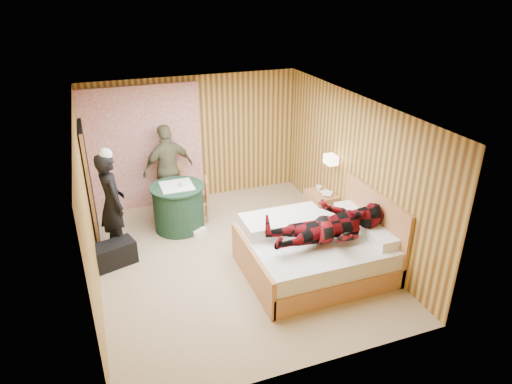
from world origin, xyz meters
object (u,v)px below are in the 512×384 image
object	(u,v)px
nightstand	(321,207)
chair_near	(202,197)
bed	(318,250)
man_at_table	(168,169)
round_table	(178,207)
wall_lamp	(331,160)
chair_far	(172,185)
duffel_bag	(114,254)
man_on_bed	(330,218)
woman_standing	(112,204)

from	to	relation	value
nightstand	chair_near	distance (m)	2.21
bed	man_at_table	bearing A→B (deg)	121.59
nightstand	round_table	xyz separation A→B (m)	(-2.51, 0.68, 0.12)
wall_lamp	chair_near	world-z (taller)	wall_lamp
bed	chair_far	world-z (taller)	bed
duffel_bag	man_on_bed	world-z (taller)	man_on_bed
nightstand	duffel_bag	world-z (taller)	nightstand
wall_lamp	round_table	distance (m)	2.83
chair_near	nightstand	bearing A→B (deg)	78.59
man_at_table	man_on_bed	xyz separation A→B (m)	(1.78, -3.07, 0.16)
chair_far	man_on_bed	world-z (taller)	man_on_bed
bed	chair_near	distance (m)	2.55
bed	chair_near	xyz separation A→B (m)	(-1.28, 2.20, 0.14)
nightstand	woman_standing	size ratio (longest dim) A/B	0.35
woman_standing	duffel_bag	bearing A→B (deg)	154.26
wall_lamp	man_at_table	xyz separation A→B (m)	(-2.55, 1.65, -0.44)
man_on_bed	nightstand	bearing A→B (deg)	65.44
round_table	chair_near	world-z (taller)	round_table
nightstand	woman_standing	bearing A→B (deg)	175.34
wall_lamp	round_table	xyz separation A→B (m)	(-2.55, 0.85, -0.87)
round_table	nightstand	bearing A→B (deg)	-15.11
duffel_bag	man_on_bed	xyz separation A→B (m)	(3.00, -1.46, 0.83)
round_table	man_at_table	size ratio (longest dim) A/B	0.55
chair_near	man_at_table	size ratio (longest dim) A/B	0.48
wall_lamp	duffel_bag	world-z (taller)	wall_lamp
duffel_bag	man_on_bed	distance (m)	3.44
round_table	man_on_bed	bearing A→B (deg)	-51.94
nightstand	chair_far	bearing A→B (deg)	150.23
chair_far	wall_lamp	bearing A→B (deg)	-14.01
chair_near	duffel_bag	bearing A→B (deg)	-49.24
round_table	chair_far	size ratio (longest dim) A/B	1.03
round_table	wall_lamp	bearing A→B (deg)	-18.42
round_table	man_at_table	world-z (taller)	man_at_table
nightstand	duffel_bag	size ratio (longest dim) A/B	0.91
duffel_bag	man_on_bed	size ratio (longest dim) A/B	0.38
wall_lamp	man_on_bed	size ratio (longest dim) A/B	0.15
wall_lamp	man_at_table	size ratio (longest dim) A/B	0.15
bed	chair_far	bearing A→B (deg)	121.72
chair_far	chair_near	xyz separation A→B (m)	(0.44, -0.59, -0.06)
chair_far	woman_standing	bearing A→B (deg)	-117.28
nightstand	man_on_bed	distance (m)	1.90
bed	duffel_bag	xyz separation A→B (m)	(-2.97, 1.23, -0.15)
bed	nightstand	bearing A→B (deg)	60.85
woman_standing	bed	bearing A→B (deg)	-132.98
wall_lamp	man_on_bed	distance (m)	1.64
chair_near	man_at_table	distance (m)	0.88
man_on_bed	bed	bearing A→B (deg)	97.98
man_at_table	woman_standing	bearing A→B (deg)	30.91
bed	chair_near	bearing A→B (deg)	120.15
chair_far	duffel_bag	world-z (taller)	chair_far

